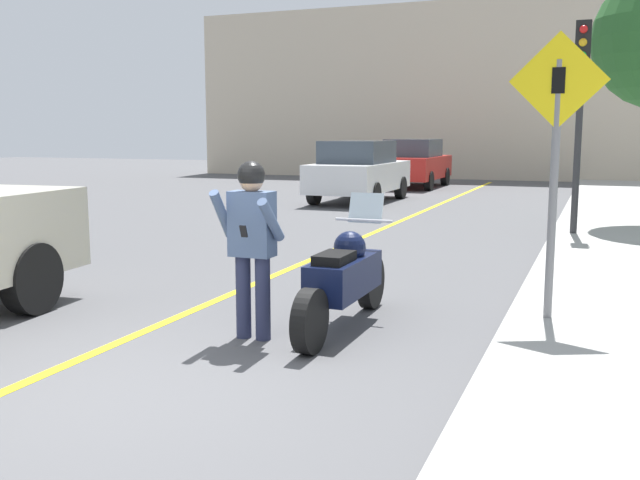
{
  "coord_description": "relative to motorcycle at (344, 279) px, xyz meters",
  "views": [
    {
      "loc": [
        3.42,
        -4.06,
        1.89
      ],
      "look_at": [
        0.81,
        2.51,
        0.83
      ],
      "focal_mm": 40.0,
      "sensor_mm": 36.0,
      "label": 1
    }
  ],
  "objects": [
    {
      "name": "ground_plane",
      "position": [
        -1.14,
        -2.33,
        -0.49
      ],
      "size": [
        80.0,
        80.0,
        0.0
      ],
      "primitive_type": "plane",
      "color": "#4C4C4F"
    },
    {
      "name": "road_center_line",
      "position": [
        -1.74,
        3.67,
        -0.49
      ],
      "size": [
        0.12,
        36.0,
        0.01
      ],
      "color": "yellow",
      "rests_on": "ground"
    },
    {
      "name": "building_backdrop",
      "position": [
        -1.14,
        23.67,
        3.11
      ],
      "size": [
        28.0,
        1.2,
        7.19
      ],
      "color": "beige",
      "rests_on": "ground"
    },
    {
      "name": "motorcycle",
      "position": [
        0.0,
        0.0,
        0.0
      ],
      "size": [
        0.62,
        2.31,
        1.27
      ],
      "color": "black",
      "rests_on": "ground"
    },
    {
      "name": "person_biker",
      "position": [
        -0.66,
        -0.66,
        0.5
      ],
      "size": [
        0.59,
        0.46,
        1.64
      ],
      "color": "#282D4C",
      "rests_on": "ground"
    },
    {
      "name": "crossing_sign",
      "position": [
        1.85,
        0.75,
        1.25
      ],
      "size": [
        0.91,
        0.08,
        2.73
      ],
      "color": "slate",
      "rests_on": "sidewalk_curb"
    },
    {
      "name": "traffic_light",
      "position": [
        1.84,
        7.13,
        2.19
      ],
      "size": [
        0.26,
        0.3,
        3.71
      ],
      "color": "#2D2D30",
      "rests_on": "sidewalk_curb"
    },
    {
      "name": "parked_car_white",
      "position": [
        -3.99,
        12.34,
        0.37
      ],
      "size": [
        1.88,
        4.2,
        1.68
      ],
      "color": "black",
      "rests_on": "ground"
    },
    {
      "name": "parked_car_red",
      "position": [
        -3.89,
        18.1,
        0.37
      ],
      "size": [
        1.88,
        4.2,
        1.68
      ],
      "color": "black",
      "rests_on": "ground"
    }
  ]
}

